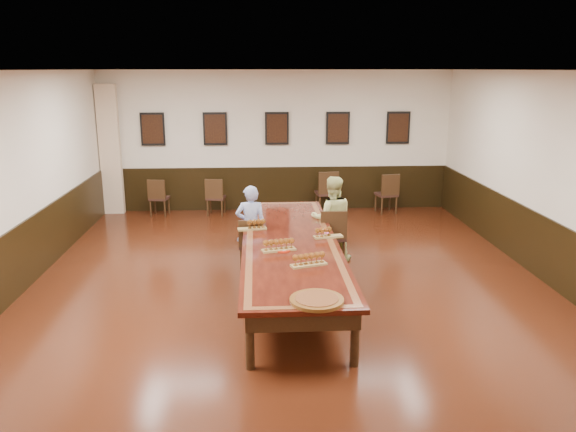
{
  "coord_description": "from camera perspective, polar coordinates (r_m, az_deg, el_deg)",
  "views": [
    {
      "loc": [
        -0.48,
        -7.92,
        3.22
      ],
      "look_at": [
        0.0,
        0.5,
        1.0
      ],
      "focal_mm": 35.0,
      "sensor_mm": 36.0,
      "label": 1
    }
  ],
  "objects": [
    {
      "name": "conference_table",
      "position": [
        8.35,
        0.2,
        -3.46
      ],
      "size": [
        1.4,
        5.0,
        0.76
      ],
      "color": "black",
      "rests_on": "floor"
    },
    {
      "name": "flight_c",
      "position": [
        7.83,
        -0.94,
        -3.0
      ],
      "size": [
        0.49,
        0.26,
        0.18
      ],
      "color": "olive",
      "rests_on": "conference_table"
    },
    {
      "name": "wall_right",
      "position": [
        9.24,
        25.9,
        3.17
      ],
      "size": [
        0.02,
        10.0,
        3.2
      ],
      "primitive_type": "cube",
      "color": "beige",
      "rests_on": "floor"
    },
    {
      "name": "floor",
      "position": [
        8.56,
        0.19,
        -7.41
      ],
      "size": [
        8.0,
        10.0,
        0.02
      ],
      "primitive_type": "cube",
      "color": "black",
      "rests_on": "ground"
    },
    {
      "name": "person_woman",
      "position": [
        9.62,
        4.47,
        -0.27
      ],
      "size": [
        0.74,
        0.58,
        1.47
      ],
      "primitive_type": "imported",
      "rotation": [
        0.0,
        0.0,
        3.13
      ],
      "color": "#D4D887",
      "rests_on": "floor"
    },
    {
      "name": "flight_d",
      "position": [
        7.25,
        2.13,
        -4.48
      ],
      "size": [
        0.49,
        0.29,
        0.18
      ],
      "color": "olive",
      "rests_on": "conference_table"
    },
    {
      "name": "spare_chair_c",
      "position": [
        12.88,
        3.91,
        2.49
      ],
      "size": [
        0.51,
        0.55,
        0.98
      ],
      "primitive_type": null,
      "rotation": [
        0.0,
        0.0,
        3.25
      ],
      "color": "#321C16",
      "rests_on": "floor"
    },
    {
      "name": "chair_woman",
      "position": [
        9.6,
        4.51,
        -1.95
      ],
      "size": [
        0.45,
        0.49,
        0.94
      ],
      "primitive_type": null,
      "rotation": [
        0.0,
        0.0,
        3.13
      ],
      "color": "#321C16",
      "rests_on": "floor"
    },
    {
      "name": "wainscoting",
      "position": [
        8.38,
        0.2,
        -4.18
      ],
      "size": [
        8.0,
        10.0,
        1.0
      ],
      "color": "black",
      "rests_on": "floor"
    },
    {
      "name": "flight_a",
      "position": [
        8.87,
        -3.5,
        -0.91
      ],
      "size": [
        0.47,
        0.2,
        0.17
      ],
      "color": "olive",
      "rests_on": "conference_table"
    },
    {
      "name": "wall_front",
      "position": [
        3.36,
        5.55,
        -14.12
      ],
      "size": [
        8.0,
        0.02,
        3.2
      ],
      "primitive_type": "cube",
      "color": "beige",
      "rests_on": "floor"
    },
    {
      "name": "spare_chair_d",
      "position": [
        13.04,
        9.96,
        2.32
      ],
      "size": [
        0.52,
        0.55,
        0.93
      ],
      "primitive_type": null,
      "rotation": [
        0.0,
        0.0,
        3.34
      ],
      "color": "#321C16",
      "rests_on": "floor"
    },
    {
      "name": "curtain",
      "position": [
        13.27,
        -17.62,
        6.4
      ],
      "size": [
        0.45,
        0.18,
        2.9
      ],
      "primitive_type": "cube",
      "color": "#D2B290",
      "rests_on": "floor"
    },
    {
      "name": "wall_back",
      "position": [
        13.04,
        -1.14,
        7.61
      ],
      "size": [
        8.0,
        0.02,
        3.2
      ],
      "primitive_type": "cube",
      "color": "beige",
      "rests_on": "floor"
    },
    {
      "name": "person_man",
      "position": [
        9.31,
        -3.79,
        -1.05
      ],
      "size": [
        0.51,
        0.33,
        1.38
      ],
      "primitive_type": "imported",
      "rotation": [
        0.0,
        0.0,
        3.15
      ],
      "color": "#4D68C2",
      "rests_on": "floor"
    },
    {
      "name": "spare_chair_a",
      "position": [
        12.96,
        -12.95,
        1.91
      ],
      "size": [
        0.45,
        0.48,
        0.85
      ],
      "primitive_type": null,
      "rotation": [
        0.0,
        0.0,
        3.0
      ],
      "color": "#321C16",
      "rests_on": "floor"
    },
    {
      "name": "pink_phone",
      "position": [
        8.73,
        3.98,
        -1.67
      ],
      "size": [
        0.09,
        0.14,
        0.01
      ],
      "primitive_type": "cube",
      "rotation": [
        0.0,
        0.0,
        -0.14
      ],
      "color": "#F150B9",
      "rests_on": "conference_table"
    },
    {
      "name": "wall_left",
      "position": [
        8.82,
        -26.83,
        2.57
      ],
      "size": [
        0.02,
        10.0,
        3.2
      ],
      "primitive_type": "cube",
      "color": "beige",
      "rests_on": "floor"
    },
    {
      "name": "carved_platter",
      "position": [
        6.2,
        2.94,
        -8.52
      ],
      "size": [
        0.63,
        0.63,
        0.05
      ],
      "color": "#553011",
      "rests_on": "conference_table"
    },
    {
      "name": "spare_chair_b",
      "position": [
        12.77,
        -7.35,
        2.0
      ],
      "size": [
        0.45,
        0.48,
        0.85
      ],
      "primitive_type": null,
      "rotation": [
        0.0,
        0.0,
        3.01
      ],
      "color": "#321C16",
      "rests_on": "floor"
    },
    {
      "name": "posters",
      "position": [
        12.93,
        -1.14,
        8.89
      ],
      "size": [
        6.14,
        0.04,
        0.74
      ],
      "color": "black",
      "rests_on": "wall_back"
    },
    {
      "name": "chair_man",
      "position": [
        9.29,
        -3.76,
        -2.74
      ],
      "size": [
        0.41,
        0.44,
        0.87
      ],
      "primitive_type": null,
      "rotation": [
        0.0,
        0.0,
        3.15
      ],
      "color": "#321C16",
      "rests_on": "floor"
    },
    {
      "name": "ceiling",
      "position": [
        7.93,
        0.21,
        14.68
      ],
      "size": [
        8.0,
        10.0,
        0.02
      ],
      "primitive_type": "cube",
      "color": "white",
      "rests_on": "floor"
    },
    {
      "name": "red_plate_grp",
      "position": [
        7.85,
        -0.52,
        -3.5
      ],
      "size": [
        0.21,
        0.21,
        0.03
      ],
      "color": "red",
      "rests_on": "conference_table"
    },
    {
      "name": "flight_b",
      "position": [
        8.46,
        3.89,
        -1.71
      ],
      "size": [
        0.46,
        0.23,
        0.17
      ],
      "color": "olive",
      "rests_on": "conference_table"
    }
  ]
}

